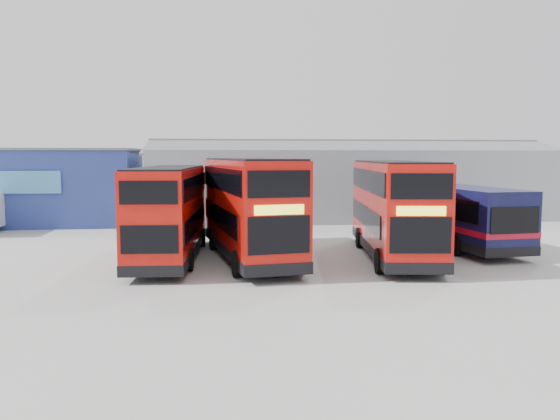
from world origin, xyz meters
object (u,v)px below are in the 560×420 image
object	(u,v)px
double_decker_centre	(249,209)
single_decker_blue	(446,215)
double_decker_left	(169,214)
office_block	(48,185)
double_decker_right	(394,210)
maintenance_shed	(350,182)

from	to	relation	value
double_decker_centre	single_decker_blue	bearing A→B (deg)	6.93
double_decker_left	double_decker_centre	xyz separation A→B (m)	(3.50, -0.12, 0.18)
office_block	double_decker_left	size ratio (longest dim) A/B	1.24
double_decker_left	single_decker_blue	bearing A→B (deg)	-165.21
double_decker_centre	double_decker_right	bearing A→B (deg)	-12.22
double_decker_left	double_decker_centre	world-z (taller)	double_decker_centre
double_decker_left	double_decker_centre	size ratio (longest dim) A/B	0.91
office_block	double_decker_right	world-z (taller)	office_block
double_decker_centre	single_decker_blue	world-z (taller)	double_decker_centre
double_decker_centre	double_decker_right	size ratio (longest dim) A/B	1.03
double_decker_centre	maintenance_shed	bearing A→B (deg)	54.21
single_decker_blue	office_block	bearing A→B (deg)	-32.62
maintenance_shed	single_decker_blue	bearing A→B (deg)	-84.13
office_block	double_decker_left	world-z (taller)	office_block
double_decker_centre	double_decker_left	bearing A→B (deg)	170.08
maintenance_shed	single_decker_blue	size ratio (longest dim) A/B	2.62
double_decker_left	single_decker_blue	size ratio (longest dim) A/B	0.85
double_decker_left	double_decker_right	size ratio (longest dim) A/B	0.94
office_block	double_decker_left	xyz separation A→B (m)	(9.42, -15.05, -0.52)
double_decker_left	double_decker_centre	distance (m)	3.51
maintenance_shed	double_decker_centre	size ratio (longest dim) A/B	2.80
double_decker_centre	double_decker_right	world-z (taller)	double_decker_centre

